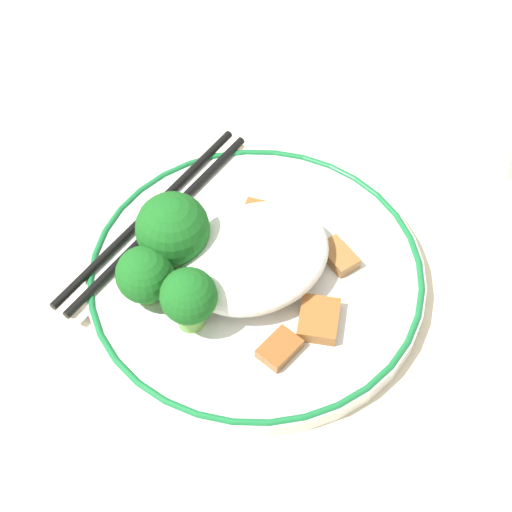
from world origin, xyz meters
TOP-DOWN VIEW (x-y plane):
  - ground_plane at (0.00, 0.00)m, footprint 3.00×3.00m
  - plate at (0.00, 0.00)m, footprint 0.25×0.25m
  - rice_mound at (-0.00, 0.00)m, footprint 0.11×0.09m
  - broccoli_back_left at (0.04, -0.05)m, footprint 0.05×0.05m
  - broccoli_back_center at (0.08, -0.03)m, footprint 0.04×0.04m
  - broccoli_back_right at (0.06, 0.01)m, footprint 0.04×0.04m
  - meat_near_front at (0.03, 0.06)m, footprint 0.03×0.03m
  - meat_near_left at (-0.06, 0.03)m, footprint 0.02×0.03m
  - meat_near_right at (-0.03, -0.03)m, footprint 0.04×0.04m
  - meat_near_back at (-0.01, 0.06)m, footprint 0.04×0.04m
  - chopsticks at (0.03, -0.09)m, footprint 0.21×0.08m
  - drinking_glass at (-0.24, 0.02)m, footprint 0.06×0.06m

SIDE VIEW (x-z plane):
  - ground_plane at x=0.00m, z-range 0.00..0.00m
  - plate at x=0.00m, z-range 0.00..0.02m
  - chopsticks at x=0.03m, z-range 0.01..0.02m
  - meat_near_front at x=0.03m, z-range 0.01..0.02m
  - meat_near_left at x=-0.06m, z-range 0.01..0.02m
  - meat_near_back at x=-0.01m, z-range 0.01..0.02m
  - meat_near_right at x=-0.03m, z-range 0.01..0.03m
  - rice_mound at x=0.00m, z-range 0.01..0.05m
  - broccoli_back_center at x=0.08m, z-range 0.02..0.06m
  - broccoli_back_right at x=0.06m, z-range 0.02..0.07m
  - drinking_glass at x=-0.24m, z-range 0.00..0.09m
  - broccoli_back_left at x=0.04m, z-range 0.02..0.08m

